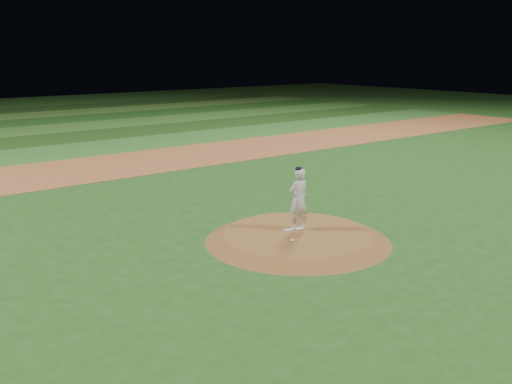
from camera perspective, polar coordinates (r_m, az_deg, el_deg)
name	(u,v)px	position (r m, az deg, el deg)	size (l,w,h in m)	color
ground	(298,241)	(17.01, 4.18, -4.88)	(120.00, 120.00, 0.00)	#23541B
infield_dirt_band	(103,167)	(28.59, -15.03, 2.45)	(70.00, 6.00, 0.02)	#A45F33
outfield_stripe_0	(63,151)	(33.65, -18.77, 3.86)	(70.00, 5.00, 0.02)	#326F28
outfield_stripe_1	(34,141)	(38.35, -21.31, 4.80)	(70.00, 5.00, 0.02)	#214716
outfield_stripe_2	(11,132)	(43.13, -23.30, 5.54)	(70.00, 5.00, 0.02)	#376B27
pitchers_mound	(298,237)	(16.97, 4.18, -4.48)	(5.50, 5.50, 0.25)	brown
pitching_rubber	(294,229)	(17.19, 3.81, -3.74)	(0.65, 0.16, 0.03)	silver
rosin_bag	(293,240)	(16.15, 3.70, -4.84)	(0.13, 0.13, 0.07)	silver
pitcher_on_mound	(298,199)	(17.01, 4.27, -0.67)	(0.70, 0.48, 1.93)	silver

